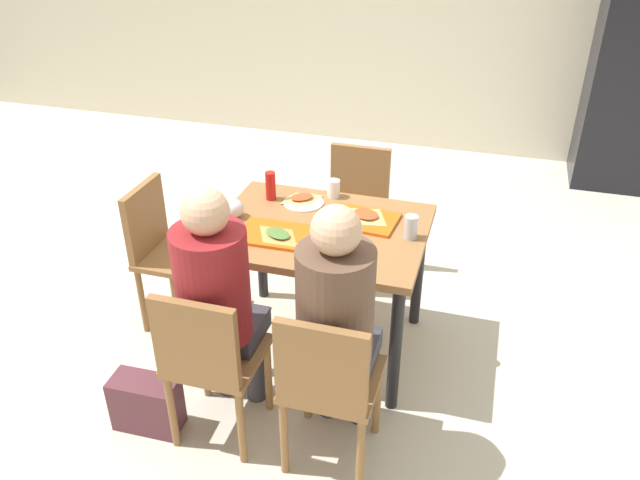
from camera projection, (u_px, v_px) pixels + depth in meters
ground_plane at (320, 345)px, 3.61m from camera, size 10.00×10.00×0.02m
main_table at (320, 245)px, 3.27m from camera, size 1.08×0.84×0.76m
chair_near_left at (209, 357)px, 2.75m from camera, size 0.40×0.40×0.85m
chair_near_right at (327, 381)px, 2.62m from camera, size 0.40×0.40×0.85m
chair_far_side at (356, 204)px, 4.01m from camera, size 0.40×0.40×0.85m
chair_left_end at (164, 245)px, 3.57m from camera, size 0.40×0.40×0.85m
person_in_red at (217, 293)px, 2.74m from camera, size 0.32×0.42×1.26m
person_in_brown_jacket at (337, 314)px, 2.61m from camera, size 0.32×0.42×1.26m
tray_red_near at (275, 234)px, 3.14m from camera, size 0.37×0.27×0.02m
tray_red_far at (362, 219)px, 3.27m from camera, size 0.38×0.29×0.02m
paper_plate_center at (304, 203)px, 3.45m from camera, size 0.22×0.22×0.01m
paper_plate_near_edge at (339, 254)px, 2.98m from camera, size 0.22×0.22×0.01m
pizza_slice_a at (278, 234)px, 3.10m from camera, size 0.25×0.22×0.02m
pizza_slice_b at (366, 215)px, 3.28m from camera, size 0.26×0.24×0.02m
pizza_slice_c at (302, 198)px, 3.47m from camera, size 0.22×0.22×0.02m
plastic_cup_a at (334, 189)px, 3.49m from camera, size 0.07×0.07×0.10m
plastic_cup_b at (304, 255)px, 2.89m from camera, size 0.07×0.07×0.10m
soda_can at (411, 227)px, 3.09m from camera, size 0.07×0.07×0.12m
condiment_bottle at (271, 186)px, 3.45m from camera, size 0.06×0.06×0.16m
foil_bundle at (235, 208)px, 3.29m from camera, size 0.10×0.10×0.10m
handbag at (147, 403)px, 3.00m from camera, size 0.32×0.17×0.28m
drink_fridge at (638, 71)px, 5.04m from camera, size 0.70×0.60×1.90m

